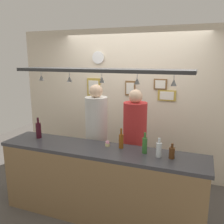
{
  "coord_description": "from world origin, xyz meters",
  "views": [
    {
      "loc": [
        1.17,
        -2.98,
        2.09
      ],
      "look_at": [
        0.0,
        0.1,
        1.35
      ],
      "focal_mm": 38.5,
      "sensor_mm": 36.0,
      "label": 1
    }
  ],
  "objects": [
    {
      "name": "hanging_wineglass_center_right",
      "position": [
        0.87,
        -0.29,
        1.84
      ],
      "size": [
        0.07,
        0.07,
        0.13
      ],
      "color": "silver",
      "rests_on": "overhead_glass_rack"
    },
    {
      "name": "bottle_beer_green_import",
      "position": [
        0.57,
        -0.29,
        1.07
      ],
      "size": [
        0.06,
        0.06,
        0.26
      ],
      "color": "#336B2D",
      "rests_on": "bar_counter"
    },
    {
      "name": "bottle_beer_amber_tall",
      "position": [
        0.25,
        -0.23,
        1.06
      ],
      "size": [
        0.06,
        0.06,
        0.26
      ],
      "color": "brown",
      "rests_on": "bar_counter"
    },
    {
      "name": "person_left_white_patterned_shirt",
      "position": [
        -0.31,
        0.25,
        1.03
      ],
      "size": [
        0.34,
        0.34,
        1.71
      ],
      "color": "#2D334C",
      "rests_on": "ground_plane"
    },
    {
      "name": "picture_frame_upper_small",
      "position": [
        0.5,
        1.06,
        1.66
      ],
      "size": [
        0.22,
        0.02,
        0.18
      ],
      "color": "brown",
      "rests_on": "back_wall"
    },
    {
      "name": "wall_clock",
      "position": [
        -0.63,
        1.05,
        2.1
      ],
      "size": [
        0.22,
        0.03,
        0.22
      ],
      "primitive_type": "cylinder",
      "rotation": [
        1.57,
        0.0,
        0.0
      ],
      "color": "white",
      "rests_on": "back_wall"
    },
    {
      "name": "picture_frame_lower_pair",
      "position": [
        0.62,
        1.06,
        1.48
      ],
      "size": [
        0.3,
        0.02,
        0.18
      ],
      "color": "#B29338",
      "rests_on": "back_wall"
    },
    {
      "name": "overhead_glass_rack",
      "position": [
        0.0,
        -0.3,
        1.95
      ],
      "size": [
        2.2,
        0.36,
        0.04
      ],
      "primitive_type": "cube",
      "color": "black"
    },
    {
      "name": "bottle_soda_clear",
      "position": [
        0.75,
        -0.34,
        1.06
      ],
      "size": [
        0.06,
        0.06,
        0.23
      ],
      "color": "silver",
      "rests_on": "bar_counter"
    },
    {
      "name": "picture_frame_caricature",
      "position": [
        -0.73,
        1.06,
        1.56
      ],
      "size": [
        0.26,
        0.02,
        0.34
      ],
      "color": "#B29338",
      "rests_on": "back_wall"
    },
    {
      "name": "hanging_wineglass_left",
      "position": [
        -0.42,
        -0.31,
        1.84
      ],
      "size": [
        0.07,
        0.07,
        0.13
      ],
      "color": "silver",
      "rests_on": "overhead_glass_rack"
    },
    {
      "name": "picture_frame_crest",
      "position": [
        -0.02,
        1.06,
        1.57
      ],
      "size": [
        0.18,
        0.02,
        0.26
      ],
      "color": "brown",
      "rests_on": "back_wall"
    },
    {
      "name": "bottle_beer_brown_stubby",
      "position": [
        0.9,
        -0.33,
        1.04
      ],
      "size": [
        0.07,
        0.07,
        0.18
      ],
      "color": "#512D14",
      "rests_on": "bar_counter"
    },
    {
      "name": "cupcake",
      "position": [
        0.06,
        -0.23,
        1.0
      ],
      "size": [
        0.06,
        0.06,
        0.08
      ],
      "color": "beige",
      "rests_on": "bar_counter"
    },
    {
      "name": "hanging_wineglass_center_left",
      "position": [
        -0.0,
        -0.25,
        1.84
      ],
      "size": [
        0.07,
        0.07,
        0.13
      ],
      "color": "silver",
      "rests_on": "overhead_glass_rack"
    },
    {
      "name": "hanging_wineglass_center",
      "position": [
        0.45,
        -0.26,
        1.84
      ],
      "size": [
        0.07,
        0.07,
        0.13
      ],
      "color": "silver",
      "rests_on": "overhead_glass_rack"
    },
    {
      "name": "bottle_wine_dark_red",
      "position": [
        -0.99,
        -0.27,
        1.08
      ],
      "size": [
        0.08,
        0.08,
        0.3
      ],
      "color": "#380F19",
      "rests_on": "bar_counter"
    },
    {
      "name": "ground_plane",
      "position": [
        0.0,
        0.0,
        0.0
      ],
      "size": [
        8.0,
        8.0,
        0.0
      ],
      "primitive_type": "plane",
      "color": "#4C4742"
    },
    {
      "name": "bar_counter",
      "position": [
        0.0,
        -0.5,
        0.66
      ],
      "size": [
        2.7,
        0.55,
        0.96
      ],
      "color": "#38383D",
      "rests_on": "ground_plane"
    },
    {
      "name": "hanging_wineglass_far_left",
      "position": [
        -0.89,
        -0.26,
        1.84
      ],
      "size": [
        0.07,
        0.07,
        0.13
      ],
      "color": "silver",
      "rests_on": "overhead_glass_rack"
    },
    {
      "name": "person_right_red_shirt",
      "position": [
        0.3,
        0.25,
        1.0
      ],
      "size": [
        0.34,
        0.34,
        1.66
      ],
      "color": "#2D334C",
      "rests_on": "ground_plane"
    },
    {
      "name": "back_wall",
      "position": [
        0.0,
        1.1,
        1.3
      ],
      "size": [
        4.4,
        0.06,
        2.6
      ],
      "primitive_type": "cube",
      "color": "beige",
      "rests_on": "ground_plane"
    }
  ]
}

